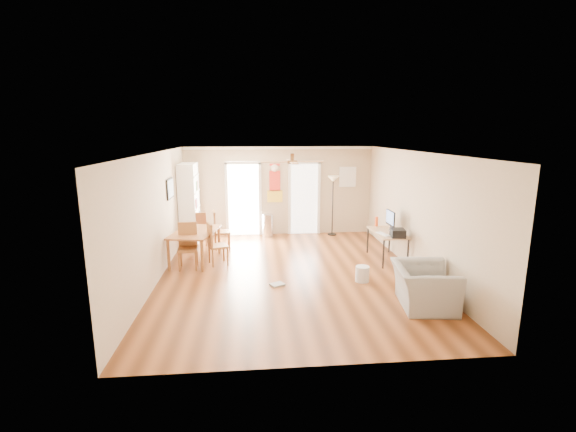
{
  "coord_description": "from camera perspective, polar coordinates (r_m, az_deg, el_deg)",
  "views": [
    {
      "loc": [
        -0.8,
        -8.1,
        2.98
      ],
      "look_at": [
        0.0,
        0.6,
        1.15
      ],
      "focal_mm": 24.72,
      "sensor_mm": 36.0,
      "label": 1
    }
  ],
  "objects": [
    {
      "name": "floor",
      "position": [
        8.67,
        0.37,
        -8.28
      ],
      "size": [
        7.0,
        7.0,
        0.0
      ],
      "primitive_type": "plane",
      "color": "brown",
      "rests_on": "ground"
    },
    {
      "name": "kitchen_doorway",
      "position": [
        11.75,
        -6.41,
        2.3
      ],
      "size": [
        0.9,
        0.1,
        2.1
      ],
      "primitive_type": null,
      "color": "white",
      "rests_on": "wall_back"
    },
    {
      "name": "keyboard",
      "position": [
        9.41,
        13.52,
        -2.54
      ],
      "size": [
        0.24,
        0.45,
        0.02
      ],
      "primitive_type": "cube",
      "rotation": [
        0.0,
        0.0,
        0.26
      ],
      "color": "silver",
      "rests_on": "computer_desk"
    },
    {
      "name": "wall_left",
      "position": [
        8.5,
        -18.4,
        -0.19
      ],
      "size": [
        0.04,
        7.0,
        2.6
      ],
      "primitive_type": null,
      "color": "beige",
      "rests_on": "floor"
    },
    {
      "name": "printer",
      "position": [
        9.25,
        15.5,
        -2.37
      ],
      "size": [
        0.35,
        0.39,
        0.18
      ],
      "primitive_type": "cube",
      "rotation": [
        0.0,
        0.0,
        -0.14
      ],
      "color": "black",
      "rests_on": "computer_desk"
    },
    {
      "name": "wall_decal",
      "position": [
        11.69,
        -1.91,
        4.8
      ],
      "size": [
        0.46,
        0.03,
        1.1
      ],
      "primitive_type": "cube",
      "color": "red",
      "rests_on": "wall_back"
    },
    {
      "name": "wall_right",
      "position": [
        9.0,
        18.08,
        0.48
      ],
      "size": [
        0.04,
        7.0,
        2.6
      ],
      "primitive_type": null,
      "color": "beige",
      "rests_on": "floor"
    },
    {
      "name": "dining_chair_far",
      "position": [
        10.95,
        -12.5,
        -1.75
      ],
      "size": [
        0.39,
        0.39,
        0.92
      ],
      "primitive_type": null,
      "rotation": [
        0.0,
        0.0,
        3.16
      ],
      "color": "#9C5A32",
      "rests_on": "floor"
    },
    {
      "name": "dining_chair_right_b",
      "position": [
        9.27,
        -10.03,
        -3.95
      ],
      "size": [
        0.51,
        0.51,
        0.98
      ],
      "primitive_type": null,
      "rotation": [
        0.0,
        0.0,
        1.9
      ],
      "color": "#A16C34",
      "rests_on": "floor"
    },
    {
      "name": "wall_front",
      "position": [
        4.96,
        4.39,
        -8.01
      ],
      "size": [
        5.5,
        0.04,
        2.6
      ],
      "primitive_type": null,
      "color": "beige",
      "rests_on": "floor"
    },
    {
      "name": "dining_table",
      "position": [
        9.61,
        -13.17,
        -4.27
      ],
      "size": [
        1.15,
        1.61,
        0.74
      ],
      "primitive_type": null,
      "rotation": [
        0.0,
        0.0,
        -0.19
      ],
      "color": "#9A6431",
      "rests_on": "floor"
    },
    {
      "name": "ac_grille",
      "position": [
        11.99,
        8.57,
        5.57
      ],
      "size": [
        0.5,
        0.04,
        0.6
      ],
      "primitive_type": "cube",
      "color": "white",
      "rests_on": "wall_back"
    },
    {
      "name": "orange_bottle",
      "position": [
        10.18,
        12.61,
        -0.78
      ],
      "size": [
        0.08,
        0.08,
        0.24
      ],
      "primitive_type": "cylinder",
      "rotation": [
        0.0,
        0.0,
        0.01
      ],
      "color": "#E74914",
      "rests_on": "computer_desk"
    },
    {
      "name": "wastebasket_a",
      "position": [
        8.32,
        10.64,
        -8.19
      ],
      "size": [
        0.3,
        0.3,
        0.32
      ],
      "primitive_type": "cylinder",
      "rotation": [
        0.0,
        0.0,
        0.1
      ],
      "color": "silver",
      "rests_on": "floor"
    },
    {
      "name": "wall_back",
      "position": [
        11.75,
        -1.3,
        3.61
      ],
      "size": [
        5.5,
        0.04,
        2.6
      ],
      "primitive_type": null,
      "color": "beige",
      "rests_on": "floor"
    },
    {
      "name": "dining_chair_right_a",
      "position": [
        10.5,
        -9.48,
        -2.0
      ],
      "size": [
        0.46,
        0.46,
        1.0
      ],
      "primitive_type": null,
      "rotation": [
        0.0,
        0.0,
        1.71
      ],
      "color": "brown",
      "rests_on": "floor"
    },
    {
      "name": "bathroom_doorway",
      "position": [
        11.85,
        2.33,
        2.45
      ],
      "size": [
        0.8,
        0.1,
        2.1
      ],
      "primitive_type": null,
      "color": "white",
      "rests_on": "wall_back"
    },
    {
      "name": "dining_chair_near",
      "position": [
        9.11,
        -14.24,
        -4.29
      ],
      "size": [
        0.44,
        0.44,
        1.02
      ],
      "primitive_type": null,
      "rotation": [
        0.0,
        0.0,
        0.06
      ],
      "color": "#905E2E",
      "rests_on": "floor"
    },
    {
      "name": "trash_can",
      "position": [
        11.6,
        -2.95,
        -1.36
      ],
      "size": [
        0.39,
        0.39,
        0.67
      ],
      "primitive_type": "cylinder",
      "rotation": [
        0.0,
        0.0,
        0.31
      ],
      "color": "silver",
      "rests_on": "floor"
    },
    {
      "name": "floor_cloth",
      "position": [
        8.03,
        -1.56,
        -9.83
      ],
      "size": [
        0.33,
        0.3,
        0.04
      ],
      "primitive_type": "cube",
      "rotation": [
        0.0,
        0.0,
        0.47
      ],
      "color": "#989893",
      "rests_on": "floor"
    },
    {
      "name": "imac",
      "position": [
        9.73,
        14.51,
        -0.68
      ],
      "size": [
        0.25,
        0.52,
        0.49
      ],
      "primitive_type": null,
      "rotation": [
        0.0,
        0.0,
        0.35
      ],
      "color": "black",
      "rests_on": "computer_desk"
    },
    {
      "name": "ceiling",
      "position": [
        8.15,
        0.39,
        9.15
      ],
      "size": [
        5.5,
        7.0,
        0.0
      ],
      "primitive_type": null,
      "color": "silver",
      "rests_on": "floor"
    },
    {
      "name": "crown_molding",
      "position": [
        8.15,
        0.39,
        8.87
      ],
      "size": [
        5.5,
        7.0,
        0.08
      ],
      "primitive_type": null,
      "color": "white",
      "rests_on": "wall_back"
    },
    {
      "name": "armchair",
      "position": [
        7.39,
        18.94,
        -9.56
      ],
      "size": [
        1.13,
        1.25,
        0.73
      ],
      "primitive_type": "imported",
      "rotation": [
        0.0,
        0.0,
        1.43
      ],
      "color": "gray",
      "rests_on": "floor"
    },
    {
      "name": "framed_poster",
      "position": [
        9.78,
        -16.6,
        3.81
      ],
      "size": [
        0.04,
        0.66,
        0.48
      ],
      "primitive_type": "cube",
      "color": "black",
      "rests_on": "wall_left"
    },
    {
      "name": "bookshelf",
      "position": [
        11.14,
        -14.02,
        1.73
      ],
      "size": [
        0.69,
        1.07,
        2.19
      ],
      "primitive_type": null,
      "rotation": [
        0.0,
        0.0,
        0.28
      ],
      "color": "white",
      "rests_on": "floor"
    },
    {
      "name": "ceiling_fan",
      "position": [
        7.86,
        0.61,
        7.81
      ],
      "size": [
        1.24,
        1.24,
        0.2
      ],
      "primitive_type": null,
      "color": "#593819",
      "rests_on": "ceiling"
    },
    {
      "name": "torchiere_lamp",
      "position": [
        11.75,
        6.44,
        1.47
      ],
      "size": [
        0.39,
        0.39,
        1.76
      ],
      "primitive_type": null,
      "rotation": [
        0.0,
        0.0,
        0.21
      ],
      "color": "black",
      "rests_on": "floor"
    },
    {
      "name": "computer_desk",
      "position": [
        9.76,
        14.0,
        -4.19
      ],
      "size": [
        0.64,
        1.29,
        0.69
      ],
      "primitive_type": null,
      "color": "tan",
      "rests_on": "floor"
    }
  ]
}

